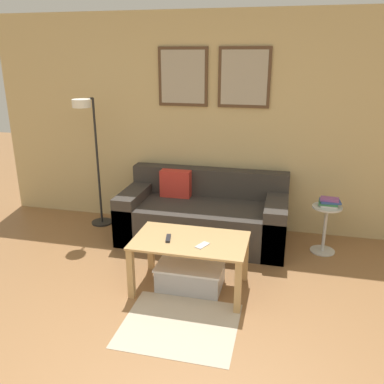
{
  "coord_description": "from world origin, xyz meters",
  "views": [
    {
      "loc": [
        0.88,
        -1.76,
        2.07
      ],
      "look_at": [
        0.03,
        1.74,
        0.85
      ],
      "focal_mm": 38.0,
      "sensor_mm": 36.0,
      "label": 1
    }
  ],
  "objects": [
    {
      "name": "area_rug",
      "position": [
        0.13,
        0.9,
        0.0
      ],
      "size": [
        0.92,
        0.79,
        0.01
      ],
      "primitive_type": "cube",
      "color": "#C1B299",
      "rests_on": "ground_plane"
    },
    {
      "name": "book_stack",
      "position": [
        1.35,
        2.54,
        0.57
      ],
      "size": [
        0.23,
        0.18,
        0.09
      ],
      "color": "silver",
      "rests_on": "side_table"
    },
    {
      "name": "remote_control",
      "position": [
        -0.11,
        1.41,
        0.51
      ],
      "size": [
        0.07,
        0.16,
        0.02
      ],
      "primitive_type": "cube",
      "rotation": [
        0.0,
        0.0,
        0.22
      ],
      "color": "#232328",
      "rests_on": "coffee_table"
    },
    {
      "name": "side_table",
      "position": [
        1.33,
        2.52,
        0.32
      ],
      "size": [
        0.31,
        0.31,
        0.53
      ],
      "color": "silver",
      "rests_on": "ground_plane"
    },
    {
      "name": "wall_back",
      "position": [
        -0.0,
        3.02,
        1.29
      ],
      "size": [
        5.6,
        0.09,
        2.55
      ],
      "color": "tan",
      "rests_on": "ground_plane"
    },
    {
      "name": "cell_phone",
      "position": [
        0.22,
        1.36,
        0.5
      ],
      "size": [
        0.12,
        0.15,
        0.01
      ],
      "primitive_type": "cube",
      "rotation": [
        0.0,
        0.0,
        -0.42
      ],
      "color": "silver",
      "rests_on": "coffee_table"
    },
    {
      "name": "storage_bin",
      "position": [
        0.08,
        1.49,
        0.12
      ],
      "size": [
        0.61,
        0.41,
        0.23
      ],
      "color": "#B2B2B7",
      "rests_on": "ground_plane"
    },
    {
      "name": "couch",
      "position": [
        -0.02,
        2.55,
        0.28
      ],
      "size": [
        1.89,
        0.89,
        0.77
      ],
      "color": "#38332D",
      "rests_on": "ground_plane"
    },
    {
      "name": "coffee_table",
      "position": [
        0.09,
        1.45,
        0.41
      ],
      "size": [
        1.02,
        0.61,
        0.5
      ],
      "color": "tan",
      "rests_on": "ground_plane"
    },
    {
      "name": "floor_lamp",
      "position": [
        -1.39,
        2.53,
        1.09
      ],
      "size": [
        0.27,
        0.51,
        1.6
      ],
      "color": "black",
      "rests_on": "ground_plane"
    }
  ]
}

